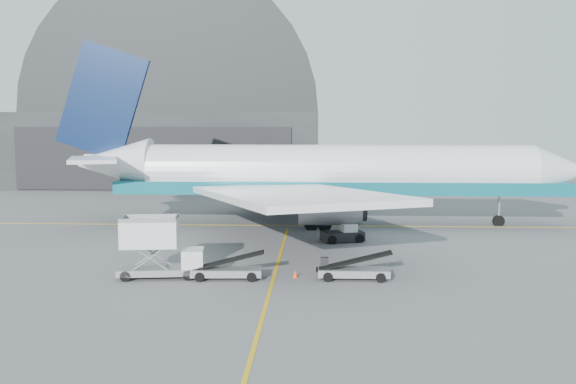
{
  "coord_description": "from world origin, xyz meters",
  "views": [
    {
      "loc": [
        2.95,
        -44.58,
        10.57
      ],
      "look_at": [
        0.4,
        10.42,
        4.5
      ],
      "focal_mm": 40.0,
      "sensor_mm": 36.0,
      "label": 1
    }
  ],
  "objects_px": {
    "airliner": "(318,173)",
    "belt_loader_b": "(353,271)",
    "catering_truck": "(157,249)",
    "belt_loader_a": "(226,270)",
    "pushback_tug": "(343,234)"
  },
  "relations": [
    {
      "from": "belt_loader_a",
      "to": "belt_loader_b",
      "type": "height_order",
      "value": "belt_loader_b"
    },
    {
      "from": "catering_truck",
      "to": "belt_loader_a",
      "type": "distance_m",
      "value": 4.88
    },
    {
      "from": "airliner",
      "to": "belt_loader_a",
      "type": "relative_size",
      "value": 10.64
    },
    {
      "from": "belt_loader_a",
      "to": "belt_loader_b",
      "type": "bearing_deg",
      "value": -0.85
    },
    {
      "from": "belt_loader_a",
      "to": "catering_truck",
      "type": "bearing_deg",
      "value": 175.11
    },
    {
      "from": "catering_truck",
      "to": "belt_loader_a",
      "type": "bearing_deg",
      "value": -9.14
    },
    {
      "from": "belt_loader_a",
      "to": "airliner",
      "type": "bearing_deg",
      "value": 72.35
    },
    {
      "from": "airliner",
      "to": "catering_truck",
      "type": "height_order",
      "value": "airliner"
    },
    {
      "from": "catering_truck",
      "to": "pushback_tug",
      "type": "bearing_deg",
      "value": 39.42
    },
    {
      "from": "airliner",
      "to": "pushback_tug",
      "type": "height_order",
      "value": "airliner"
    },
    {
      "from": "pushback_tug",
      "to": "belt_loader_a",
      "type": "bearing_deg",
      "value": -138.08
    },
    {
      "from": "airliner",
      "to": "belt_loader_b",
      "type": "bearing_deg",
      "value": -84.08
    },
    {
      "from": "airliner",
      "to": "belt_loader_b",
      "type": "distance_m",
      "value": 23.63
    },
    {
      "from": "pushback_tug",
      "to": "belt_loader_b",
      "type": "distance_m",
      "value": 13.72
    },
    {
      "from": "catering_truck",
      "to": "pushback_tug",
      "type": "height_order",
      "value": "catering_truck"
    }
  ]
}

